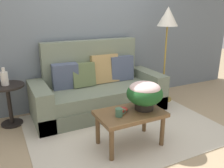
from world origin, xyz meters
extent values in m
plane|color=tan|center=(0.00, 0.00, 0.00)|extent=(14.00, 14.00, 0.00)
cube|color=slate|center=(0.00, 1.26, 1.45)|extent=(6.40, 0.12, 2.90)
cube|color=beige|center=(0.00, 0.11, 0.01)|extent=(2.61, 2.00, 0.01)
cube|color=#626B59|center=(-0.09, 0.73, 0.12)|extent=(2.10, 0.86, 0.24)
cube|color=slate|center=(-0.09, 0.71, 0.33)|extent=(1.62, 0.77, 0.19)
cube|color=slate|center=(-0.09, 1.08, 0.67)|extent=(1.62, 0.15, 0.92)
cube|color=slate|center=(-1.02, 0.73, 0.29)|extent=(0.24, 0.86, 0.58)
cube|color=slate|center=(0.84, 0.73, 0.29)|extent=(0.24, 0.86, 0.58)
cube|color=#607047|center=(-0.30, 0.91, 0.62)|extent=(0.39, 0.25, 0.40)
cube|color=#4C5670|center=(-0.58, 0.92, 0.63)|extent=(0.40, 0.20, 0.40)
cube|color=#4C5670|center=(0.41, 0.93, 0.64)|extent=(0.42, 0.18, 0.43)
cube|color=tan|center=(0.10, 0.94, 0.66)|extent=(0.47, 0.19, 0.48)
cylinder|color=brown|center=(-0.49, -0.52, 0.20)|extent=(0.06, 0.06, 0.40)
cylinder|color=brown|center=(0.20, -0.52, 0.20)|extent=(0.06, 0.06, 0.40)
cylinder|color=brown|center=(-0.49, -0.13, 0.20)|extent=(0.06, 0.06, 0.40)
cylinder|color=brown|center=(0.20, -0.13, 0.20)|extent=(0.06, 0.06, 0.40)
cube|color=brown|center=(-0.15, -0.33, 0.42)|extent=(0.81, 0.50, 0.05)
cylinder|color=black|center=(-1.42, 0.91, 0.01)|extent=(0.31, 0.31, 0.03)
cylinder|color=black|center=(-1.42, 0.91, 0.30)|extent=(0.06, 0.06, 0.55)
cylinder|color=black|center=(-1.42, 0.91, 0.59)|extent=(0.47, 0.47, 0.03)
cylinder|color=olive|center=(1.17, 0.71, 0.01)|extent=(0.34, 0.34, 0.03)
cylinder|color=olive|center=(1.17, 0.71, 0.68)|extent=(0.03, 0.03, 1.31)
cone|color=beige|center=(1.17, 0.71, 1.50)|extent=(0.35, 0.35, 0.32)
cylinder|color=black|center=(0.05, -0.33, 0.50)|extent=(0.23, 0.23, 0.11)
ellipsoid|color=#1E5123|center=(0.05, -0.33, 0.65)|extent=(0.44, 0.44, 0.28)
ellipsoid|color=beige|center=(0.05, -0.33, 0.72)|extent=(0.38, 0.38, 0.15)
cylinder|color=#3D664C|center=(-0.33, -0.37, 0.50)|extent=(0.08, 0.08, 0.10)
torus|color=#3D664C|center=(-0.27, -0.37, 0.50)|extent=(0.07, 0.01, 0.07)
cylinder|color=#B2382D|center=(-0.22, -0.29, 0.46)|extent=(0.05, 0.05, 0.02)
ellipsoid|color=#B2382D|center=(-0.22, -0.29, 0.48)|extent=(0.11, 0.11, 0.05)
cylinder|color=silver|center=(-1.44, 0.91, 0.70)|extent=(0.10, 0.10, 0.19)
cylinder|color=silver|center=(-1.44, 0.91, 0.83)|extent=(0.04, 0.04, 0.06)
camera|label=1|loc=(-1.50, -2.56, 1.64)|focal=38.06mm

